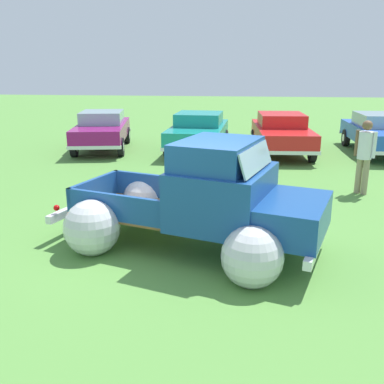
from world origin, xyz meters
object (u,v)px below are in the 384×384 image
at_px(vintage_pickup_truck, 208,207).
at_px(show_car_3, 380,132).
at_px(show_car_2, 281,132).
at_px(show_car_0, 102,129).
at_px(spectator_0, 365,152).
at_px(show_car_1, 199,131).

xyz_separation_m(vintage_pickup_truck, show_car_3, (5.46, 9.34, 0.03)).
bearing_deg(show_car_3, show_car_2, -84.86).
distance_m(show_car_0, show_car_3, 10.24).
bearing_deg(show_car_2, spectator_0, 13.71).
distance_m(show_car_1, show_car_3, 6.56).
xyz_separation_m(show_car_3, spectator_0, (-1.94, -5.49, 0.27)).
bearing_deg(show_car_3, show_car_1, -86.74).
height_order(show_car_3, spectator_0, spectator_0).
bearing_deg(spectator_0, show_car_1, 81.48).
bearing_deg(show_car_2, vintage_pickup_truck, -15.68).
relative_size(vintage_pickup_truck, show_car_0, 1.09).
bearing_deg(show_car_1, show_car_2, 94.11).
xyz_separation_m(show_car_1, show_car_3, (6.54, 0.48, 0.00)).
height_order(show_car_0, show_car_1, same).
bearing_deg(show_car_2, show_car_1, -91.57).
xyz_separation_m(show_car_0, spectator_0, (8.29, -5.11, 0.27)).
bearing_deg(show_car_1, show_car_0, -89.45).
bearing_deg(vintage_pickup_truck, show_car_3, 76.91).
relative_size(vintage_pickup_truck, show_car_3, 1.05).
distance_m(show_car_1, show_car_2, 3.01).
relative_size(vintage_pickup_truck, show_car_2, 1.07).
relative_size(show_car_0, show_car_3, 0.97).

